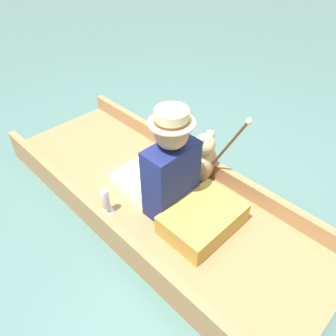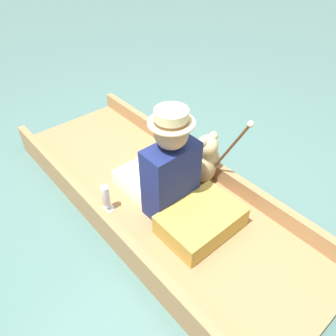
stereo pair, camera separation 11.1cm
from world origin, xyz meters
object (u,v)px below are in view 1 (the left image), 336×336
at_px(wine_glass, 106,200).
at_px(walking_cane, 228,146).
at_px(seated_person, 164,170).
at_px(teddy_bear, 203,159).

relative_size(wine_glass, walking_cane, 0.31).
xyz_separation_m(seated_person, teddy_bear, (0.39, -0.02, -0.11)).
bearing_deg(teddy_bear, walking_cane, -80.58).
distance_m(wine_glass, walking_cane, 0.94).
xyz_separation_m(teddy_bear, walking_cane, (0.03, -0.18, 0.20)).
relative_size(teddy_bear, wine_glass, 2.04).
xyz_separation_m(wine_glass, walking_cane, (0.78, -0.42, 0.28)).
bearing_deg(seated_person, wine_glass, 160.05).
distance_m(seated_person, teddy_bear, 0.41).
bearing_deg(walking_cane, seated_person, 154.20).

